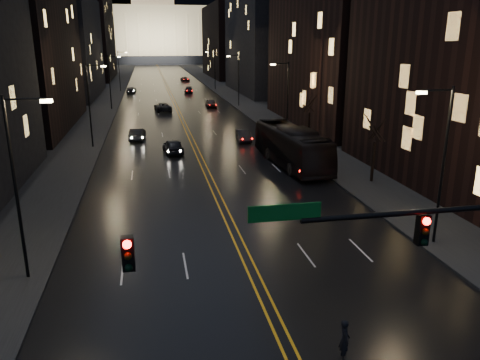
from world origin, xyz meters
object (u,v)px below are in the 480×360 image
pedestrian_a (345,340)px  oncoming_car_a (173,146)px  bus (291,146)px  receding_car_a (244,136)px  oncoming_car_b (137,134)px

pedestrian_a → oncoming_car_a: bearing=14.9°
bus → receding_car_a: bearing=97.0°
oncoming_car_a → pedestrian_a: 34.57m
bus → oncoming_car_b: 20.56m
bus → oncoming_car_a: 12.75m
bus → pedestrian_a: bus is taller
bus → oncoming_car_b: bus is taller
oncoming_car_a → bus: bearing=141.3°
oncoming_car_a → pedestrian_a: (4.35, -34.29, 0.04)m
oncoming_car_b → pedestrian_a: (8.12, -41.98, 0.10)m
receding_car_a → bus: bearing=-75.1°
bus → oncoming_car_a: (-10.63, 6.95, -1.07)m
oncoming_car_b → receding_car_a: 12.58m
bus → oncoming_car_b: bearing=130.3°
oncoming_car_a → pedestrian_a: pedestrian_a is taller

